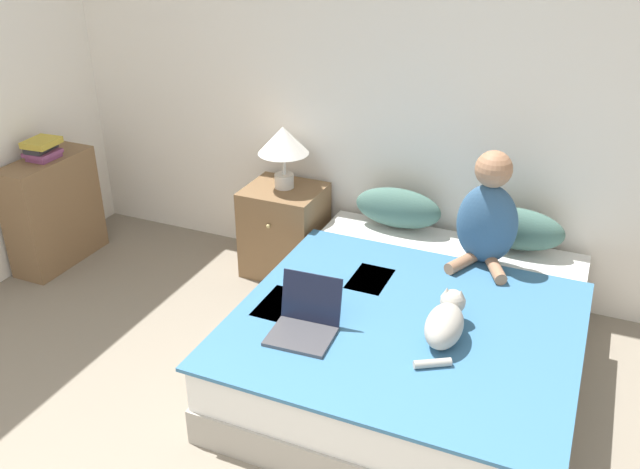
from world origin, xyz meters
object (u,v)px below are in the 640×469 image
Objects in this scene: person_sitting at (488,216)px; nightstand at (285,230)px; cat_tabby at (446,322)px; table_lamp at (283,143)px; bed at (413,338)px; laptop_open at (305,323)px; pillow_near at (398,208)px; book_stack_top at (42,149)px; bookshelf at (54,211)px; pillow_far at (516,229)px.

person_sitting is 1.10× the size of nightstand.
cat_tabby is 1.70m from nightstand.
bed is at bearing -33.76° from table_lamp.
pillow_near is at bearing 84.08° from laptop_open.
table_lamp is at bearing 172.80° from person_sitting.
book_stack_top is at bearing 79.32° from cat_tabby.
book_stack_top is (-2.27, 0.70, 0.35)m from laptop_open.
bookshelf is (-2.93, -0.36, -0.36)m from person_sitting.
bookshelf is (-2.33, -0.62, -0.19)m from pillow_near.
pillow_far is at bearing 0.00° from pillow_near.
person_sitting is at bearing -22.84° from pillow_near.
cat_tabby is (-0.02, -0.84, -0.21)m from person_sitting.
table_lamp reaches higher than cat_tabby.
laptop_open reaches higher than cat_tabby.
table_lamp is (-0.72, 1.24, 0.43)m from laptop_open.
laptop_open is at bearing -17.26° from book_stack_top.
person_sitting is 2.95m from book_stack_top.
laptop_open is 1.43× the size of book_stack_top.
bookshelf is at bearing -135.16° from book_stack_top.
nightstand is at bearing 116.86° from laptop_open.
person_sitting reaches higher than pillow_far.
cat_tabby is 2.26× the size of book_stack_top.
person_sitting is 2.09× the size of laptop_open.
laptop_open is at bearing -92.46° from pillow_near.
bed is at bearing -66.20° from pillow_near.
bookshelf is at bearing 159.34° from laptop_open.
pillow_far is at bearing -9.63° from cat_tabby.
person_sitting is at bearing 7.00° from book_stack_top.
bed is 4.61× the size of table_lamp.
person_sitting is 0.86m from cat_tabby.
pillow_near reaches higher than cat_tabby.
nightstand is at bearing -172.50° from pillow_near.
bed is 3.12× the size of nightstand.
laptop_open is (-0.81, -1.32, -0.07)m from pillow_far.
pillow_far is at bearing 55.12° from laptop_open.
person_sitting reaches higher than bookshelf.
pillow_near is at bearing 27.00° from cat_tabby.
laptop_open is (-0.06, -1.32, -0.07)m from pillow_near.
cat_tabby is at bearing -36.59° from table_lamp.
laptop_open is at bearing -132.43° from bed.
laptop_open is at bearing -121.97° from person_sitting.
book_stack_top is (-1.55, -0.51, 0.54)m from nightstand.
pillow_near is 0.82× the size of person_sitting.
pillow_near is at bearing 180.00° from pillow_far.
book_stack_top is (-1.55, -0.53, -0.08)m from table_lamp.
pillow_far is at bearing 11.33° from book_stack_top.
cat_tabby is at bearing -91.15° from person_sitting.
pillow_near is (-0.37, 0.85, 0.36)m from bed.
laptop_open is (-0.65, -0.23, -0.04)m from cat_tabby.
laptop_open reaches higher than pillow_far.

